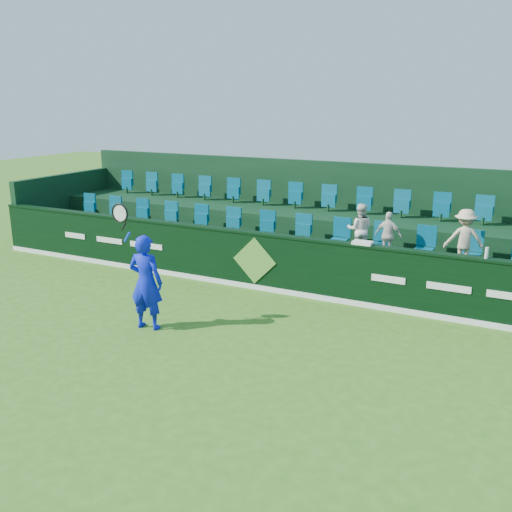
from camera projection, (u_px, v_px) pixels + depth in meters
The scene contains 13 objects.
ground at pixel (153, 353), 9.95m from camera, with size 60.00×60.00×0.00m, color #346C19.
sponsor_hoarding at pixel (257, 261), 13.20m from camera, with size 16.00×0.25×1.35m.
stand_tier_front at pixel (277, 260), 14.22m from camera, with size 16.00×2.00×0.80m, color black.
stand_tier_back at pixel (306, 235), 15.79m from camera, with size 16.00×1.80×1.30m, color black.
stand_rear at pixel (312, 212), 16.02m from camera, with size 16.00×4.10×2.60m.
seat_row_front at pixel (284, 230), 14.38m from camera, with size 13.50×0.50×0.60m, color #05536D.
seat_row_back at pixel (311, 200), 15.79m from camera, with size 13.50×0.50×0.60m, color #05536D.
tennis_player at pixel (146, 282), 10.81m from camera, with size 1.07×0.53×2.50m.
spectator_left at pixel (360, 229), 13.06m from camera, with size 0.58×0.45×1.20m, color white.
spectator_middle at pixel (388, 235), 12.79m from camera, with size 0.63×0.26×1.07m, color silver.
spectator_right at pixel (464, 239), 12.06m from camera, with size 0.82×0.47×1.27m, color beige.
towel at pixel (363, 243), 11.93m from camera, with size 0.41×0.27×0.06m, color white.
drinks_bottle at pixel (487, 253), 10.84m from camera, with size 0.07×0.07×0.22m, color silver.
Camera 1 is at (5.75, -7.33, 4.27)m, focal length 40.00 mm.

